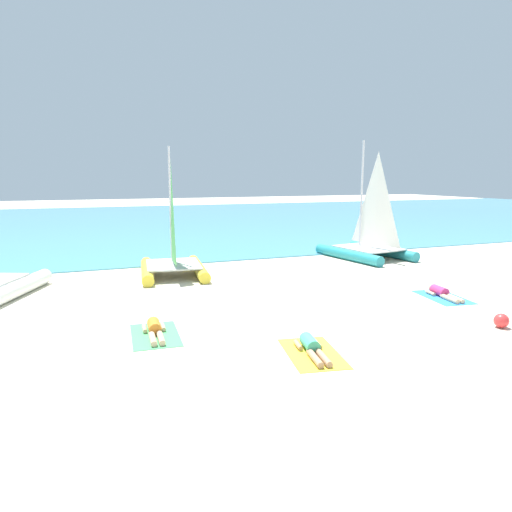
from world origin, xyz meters
name	(u,v)px	position (x,y,z in m)	size (l,w,h in m)	color
ground_plane	(211,263)	(0.00, 10.00, 0.00)	(120.00, 120.00, 0.00)	beige
ocean_water	(146,221)	(0.00, 30.05, 0.03)	(120.00, 40.00, 0.05)	#4C9EB7
sailboat_yellow	(173,257)	(-2.03, 8.02, 0.72)	(2.80, 3.97, 4.85)	yellow
sailboat_teal	(368,241)	(7.06, 8.57, 0.80)	(3.23, 4.46, 5.35)	teal
towel_left	(155,335)	(-3.73, 1.52, 0.01)	(1.10, 1.90, 0.01)	#4CB266
sunbather_left	(155,329)	(-3.73, 1.59, 0.13)	(0.57, 1.57, 0.30)	orange
towel_middle	(312,353)	(-0.77, -0.84, 0.01)	(1.10, 1.90, 0.01)	yellow
sunbather_middle	(312,347)	(-0.76, -0.78, 0.13)	(0.68, 1.56, 0.30)	#3FB28C
towel_right	(443,297)	(5.23, 1.80, 0.01)	(1.10, 1.90, 0.01)	#338CD8
sunbather_right	(442,293)	(5.24, 1.87, 0.13)	(0.63, 1.57, 0.30)	#D83372
beach_ball	(501,321)	(4.43, -1.03, 0.18)	(0.36, 0.36, 0.36)	red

